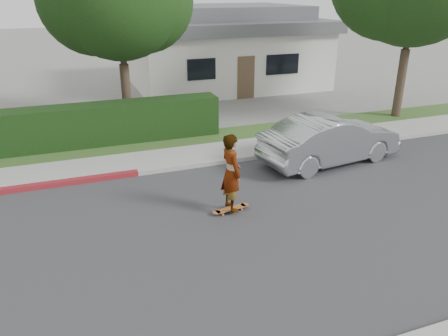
{
  "coord_description": "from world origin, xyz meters",
  "views": [
    {
      "loc": [
        -0.7,
        -8.06,
        5.22
      ],
      "look_at": [
        2.79,
        1.47,
        1.0
      ],
      "focal_mm": 35.0,
      "sensor_mm": 36.0,
      "label": 1
    }
  ],
  "objects": [
    {
      "name": "skateboard",
      "position": [
        2.79,
        0.97,
        0.09
      ],
      "size": [
        1.03,
        0.36,
        0.09
      ],
      "rotation": [
        0.0,
        0.0,
        0.17
      ],
      "color": "#BD5134",
      "rests_on": "ground"
    },
    {
      "name": "sidewalk_far",
      "position": [
        0.0,
        5.0,
        0.06
      ],
      "size": [
        60.0,
        1.6,
        0.12
      ],
      "primitive_type": "cube",
      "color": "gray",
      "rests_on": "ground"
    },
    {
      "name": "car_silver",
      "position": [
        6.95,
        3.05,
        0.77
      ],
      "size": [
        4.83,
        2.26,
        1.53
      ],
      "primitive_type": "imported",
      "rotation": [
        0.0,
        0.0,
        1.71
      ],
      "color": "#ACAFB3",
      "rests_on": "ground"
    },
    {
      "name": "curb_far",
      "position": [
        0.0,
        4.1,
        0.07
      ],
      "size": [
        60.0,
        0.2,
        0.15
      ],
      "primitive_type": "cube",
      "color": "#9E9E99",
      "rests_on": "ground"
    },
    {
      "name": "house",
      "position": [
        8.0,
        16.0,
        2.1
      ],
      "size": [
        10.6,
        8.6,
        4.3
      ],
      "color": "beige",
      "rests_on": "ground"
    },
    {
      "name": "planting_strip",
      "position": [
        0.0,
        6.6,
        0.05
      ],
      "size": [
        60.0,
        1.6,
        0.1
      ],
      "primitive_type": "cube",
      "color": "#2D4C1E",
      "rests_on": "ground"
    },
    {
      "name": "ground",
      "position": [
        0.0,
        0.0,
        0.0
      ],
      "size": [
        120.0,
        120.0,
        0.0
      ],
      "primitive_type": "plane",
      "color": "slate",
      "rests_on": "ground"
    },
    {
      "name": "road",
      "position": [
        0.0,
        0.0,
        0.01
      ],
      "size": [
        60.0,
        8.0,
        0.01
      ],
      "primitive_type": "cube",
      "color": "#2D2D30",
      "rests_on": "ground"
    },
    {
      "name": "skateboarder",
      "position": [
        2.79,
        0.97,
        1.08
      ],
      "size": [
        0.53,
        0.75,
        1.95
      ],
      "primitive_type": "imported",
      "rotation": [
        0.0,
        0.0,
        1.67
      ],
      "color": "white",
      "rests_on": "skateboard"
    }
  ]
}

